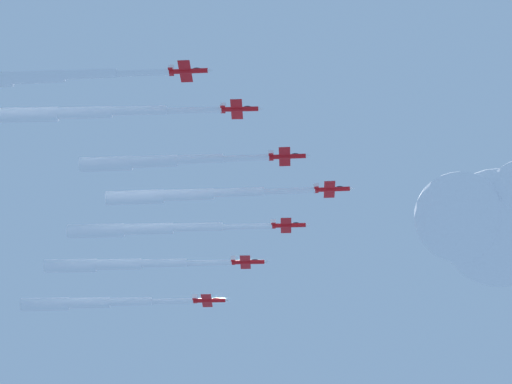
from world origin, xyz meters
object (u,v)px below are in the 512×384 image
jet_lead (184,195)px  jet_port_outer (86,303)px  jet_starboard_mid (80,113)px  jet_starboard_outer (34,77)px  jet_port_inner (144,229)px  jet_starboard_inner (152,162)px  jet_port_mid (115,265)px

jet_lead → jet_port_outer: (-6.86, 45.81, -1.27)m
jet_lead → jet_port_outer: size_ratio=1.08×
jet_lead → jet_starboard_mid: 33.70m
jet_port_outer → jet_starboard_outer: (-38.42, -61.26, -0.30)m
jet_port_inner → jet_starboard_inner: bearing=-110.0°
jet_port_inner → jet_starboard_outer: (-41.53, -31.23, -2.39)m
jet_lead → jet_starboard_mid: bearing=-162.8°
jet_starboard_mid → jet_port_inner: bearing=42.1°
jet_lead → jet_port_mid: (-5.35, 30.56, 0.49)m
jet_starboard_mid → jet_port_mid: bearing=56.5°
jet_lead → jet_starboard_outer: jet_lead is taller
jet_port_mid → jet_starboard_inner: bearing=-100.1°
jet_port_mid → jet_lead: bearing=-80.1°
jet_lead → jet_port_mid: size_ratio=1.03×
jet_port_mid → jet_starboard_outer: bearing=-131.0°
jet_starboard_inner → jet_port_mid: jet_port_mid is taller
jet_port_inner → jet_starboard_outer: size_ratio=1.07×
jet_port_mid → jet_port_outer: 15.42m
jet_lead → jet_starboard_inner: (-12.08, -7.08, -2.14)m
jet_port_outer → jet_starboard_outer: jet_port_outer is taller
jet_starboard_inner → jet_port_mid: 38.33m
jet_port_mid → jet_starboard_outer: size_ratio=1.02×
jet_lead → jet_starboard_inner: 14.17m
jet_starboard_inner → jet_port_outer: 53.15m
jet_port_inner → jet_starboard_mid: jet_port_inner is taller
jet_starboard_inner → jet_port_outer: (5.22, 52.89, 0.87)m
jet_lead → jet_port_inner: (-3.76, 15.78, 0.82)m
jet_lead → jet_starboard_mid: jet_starboard_mid is taller
jet_port_inner → jet_starboard_outer: jet_port_inner is taller
jet_starboard_mid → jet_port_outer: bearing=65.6°
jet_starboard_mid → jet_starboard_outer: 14.37m
jet_starboard_mid → jet_port_outer: jet_starboard_mid is taller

